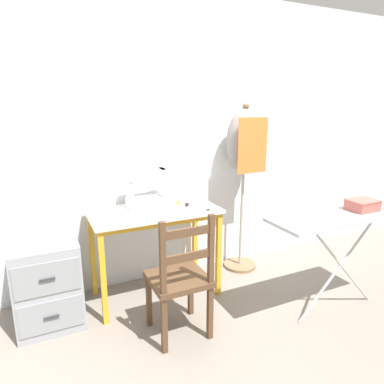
{
  "coord_description": "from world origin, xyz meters",
  "views": [
    {
      "loc": [
        -0.86,
        -2.28,
        1.61
      ],
      "look_at": [
        0.33,
        0.24,
        0.89
      ],
      "focal_mm": 32.0,
      "sensor_mm": 36.0,
      "label": 1
    }
  ],
  "objects_px": {
    "wooden_chair": "(180,279)",
    "storage_box": "(362,205)",
    "thread_spool_mid_table": "(187,204)",
    "fabric_bowl": "(106,217)",
    "thread_spool_far_edge": "(188,201)",
    "thread_spool_near_machine": "(178,203)",
    "ironing_board": "(346,218)",
    "scissors": "(209,209)",
    "dress_form": "(244,149)",
    "sewing_machine": "(152,189)",
    "filing_cabinet": "(47,282)"
  },
  "relations": [
    {
      "from": "fabric_bowl",
      "to": "ironing_board",
      "type": "bearing_deg",
      "value": -24.78
    },
    {
      "from": "sewing_machine",
      "to": "thread_spool_mid_table",
      "type": "bearing_deg",
      "value": -29.95
    },
    {
      "from": "thread_spool_far_edge",
      "to": "wooden_chair",
      "type": "distance_m",
      "value": 0.81
    },
    {
      "from": "fabric_bowl",
      "to": "ironing_board",
      "type": "height_order",
      "value": "ironing_board"
    },
    {
      "from": "wooden_chair",
      "to": "fabric_bowl",
      "type": "bearing_deg",
      "value": 128.41
    },
    {
      "from": "sewing_machine",
      "to": "storage_box",
      "type": "distance_m",
      "value": 1.66
    },
    {
      "from": "wooden_chair",
      "to": "storage_box",
      "type": "relative_size",
      "value": 4.15
    },
    {
      "from": "sewing_machine",
      "to": "storage_box",
      "type": "bearing_deg",
      "value": -35.19
    },
    {
      "from": "scissors",
      "to": "storage_box",
      "type": "height_order",
      "value": "storage_box"
    },
    {
      "from": "thread_spool_mid_table",
      "to": "thread_spool_far_edge",
      "type": "height_order",
      "value": "thread_spool_mid_table"
    },
    {
      "from": "thread_spool_near_machine",
      "to": "ironing_board",
      "type": "distance_m",
      "value": 1.33
    },
    {
      "from": "scissors",
      "to": "thread_spool_near_machine",
      "type": "bearing_deg",
      "value": 130.21
    },
    {
      "from": "thread_spool_mid_table",
      "to": "dress_form",
      "type": "bearing_deg",
      "value": 13.42
    },
    {
      "from": "fabric_bowl",
      "to": "dress_form",
      "type": "distance_m",
      "value": 1.43
    },
    {
      "from": "thread_spool_near_machine",
      "to": "sewing_machine",
      "type": "bearing_deg",
      "value": 161.0
    },
    {
      "from": "thread_spool_mid_table",
      "to": "wooden_chair",
      "type": "xyz_separation_m",
      "value": [
        -0.3,
        -0.55,
        -0.36
      ]
    },
    {
      "from": "filing_cabinet",
      "to": "thread_spool_far_edge",
      "type": "bearing_deg",
      "value": 3.7
    },
    {
      "from": "scissors",
      "to": "thread_spool_mid_table",
      "type": "bearing_deg",
      "value": 133.99
    },
    {
      "from": "dress_form",
      "to": "ironing_board",
      "type": "relative_size",
      "value": 1.28
    },
    {
      "from": "wooden_chair",
      "to": "thread_spool_far_edge",
      "type": "bearing_deg",
      "value": 61.34
    },
    {
      "from": "scissors",
      "to": "thread_spool_mid_table",
      "type": "xyz_separation_m",
      "value": [
        -0.14,
        0.14,
        0.02
      ]
    },
    {
      "from": "thread_spool_far_edge",
      "to": "ironing_board",
      "type": "distance_m",
      "value": 1.27
    },
    {
      "from": "thread_spool_far_edge",
      "to": "thread_spool_near_machine",
      "type": "bearing_deg",
      "value": -170.18
    },
    {
      "from": "thread_spool_far_edge",
      "to": "wooden_chair",
      "type": "relative_size",
      "value": 0.05
    },
    {
      "from": "fabric_bowl",
      "to": "thread_spool_near_machine",
      "type": "distance_m",
      "value": 0.66
    },
    {
      "from": "fabric_bowl",
      "to": "thread_spool_near_machine",
      "type": "height_order",
      "value": "fabric_bowl"
    },
    {
      "from": "scissors",
      "to": "filing_cabinet",
      "type": "relative_size",
      "value": 0.2
    },
    {
      "from": "filing_cabinet",
      "to": "ironing_board",
      "type": "xyz_separation_m",
      "value": [
        2.08,
        -0.83,
        0.45
      ]
    },
    {
      "from": "thread_spool_mid_table",
      "to": "storage_box",
      "type": "bearing_deg",
      "value": -36.31
    },
    {
      "from": "scissors",
      "to": "thread_spool_far_edge",
      "type": "distance_m",
      "value": 0.25
    },
    {
      "from": "sewing_machine",
      "to": "dress_form",
      "type": "relative_size",
      "value": 0.24
    },
    {
      "from": "ironing_board",
      "to": "fabric_bowl",
      "type": "bearing_deg",
      "value": 155.22
    },
    {
      "from": "thread_spool_far_edge",
      "to": "storage_box",
      "type": "distance_m",
      "value": 1.39
    },
    {
      "from": "sewing_machine",
      "to": "scissors",
      "type": "distance_m",
      "value": 0.51
    },
    {
      "from": "thread_spool_near_machine",
      "to": "storage_box",
      "type": "xyz_separation_m",
      "value": [
        1.15,
        -0.89,
        0.07
      ]
    },
    {
      "from": "thread_spool_mid_table",
      "to": "thread_spool_far_edge",
      "type": "bearing_deg",
      "value": 62.64
    },
    {
      "from": "thread_spool_mid_table",
      "to": "thread_spool_far_edge",
      "type": "relative_size",
      "value": 0.91
    },
    {
      "from": "fabric_bowl",
      "to": "thread_spool_far_edge",
      "type": "distance_m",
      "value": 0.75
    },
    {
      "from": "fabric_bowl",
      "to": "storage_box",
      "type": "bearing_deg",
      "value": -22.65
    },
    {
      "from": "wooden_chair",
      "to": "dress_form",
      "type": "distance_m",
      "value": 1.42
    },
    {
      "from": "thread_spool_near_machine",
      "to": "storage_box",
      "type": "relative_size",
      "value": 0.19
    },
    {
      "from": "sewing_machine",
      "to": "storage_box",
      "type": "relative_size",
      "value": 1.73
    },
    {
      "from": "wooden_chair",
      "to": "thread_spool_mid_table",
      "type": "bearing_deg",
      "value": 61.13
    },
    {
      "from": "dress_form",
      "to": "thread_spool_near_machine",
      "type": "bearing_deg",
      "value": -173.3
    },
    {
      "from": "sewing_machine",
      "to": "dress_form",
      "type": "distance_m",
      "value": 0.96
    },
    {
      "from": "filing_cabinet",
      "to": "ironing_board",
      "type": "height_order",
      "value": "ironing_board"
    },
    {
      "from": "wooden_chair",
      "to": "storage_box",
      "type": "bearing_deg",
      "value": -10.57
    },
    {
      "from": "thread_spool_far_edge",
      "to": "filing_cabinet",
      "type": "distance_m",
      "value": 1.27
    },
    {
      "from": "dress_form",
      "to": "fabric_bowl",
      "type": "bearing_deg",
      "value": -170.67
    },
    {
      "from": "fabric_bowl",
      "to": "dress_form",
      "type": "xyz_separation_m",
      "value": [
        1.35,
        0.22,
        0.41
      ]
    }
  ]
}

